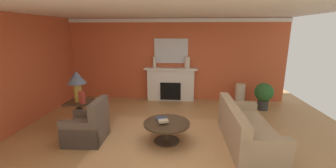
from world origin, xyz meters
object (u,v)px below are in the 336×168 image
at_px(armchair_near_window, 88,128).
at_px(vase_mantel_right, 187,63).
at_px(potted_plant, 264,94).
at_px(fireplace, 171,85).
at_px(table_lamp, 77,80).
at_px(coffee_table, 167,127).
at_px(vase_on_side_table, 82,97).
at_px(vase_tall_corner, 240,94).
at_px(side_table, 80,113).
at_px(sofa, 246,131).
at_px(vase_mantel_left, 154,62).
at_px(mantel_mirror, 171,51).

relative_size(armchair_near_window, vase_mantel_right, 2.51).
distance_m(vase_mantel_right, potted_plant, 2.58).
bearing_deg(fireplace, vase_mantel_right, -5.12).
bearing_deg(table_lamp, coffee_table, -12.97).
height_order(vase_on_side_table, vase_tall_corner, vase_on_side_table).
bearing_deg(vase_on_side_table, coffee_table, -10.67).
relative_size(coffee_table, side_table, 1.43).
relative_size(side_table, vase_tall_corner, 1.01).
distance_m(armchair_near_window, table_lamp, 1.20).
relative_size(sofa, armchair_near_window, 2.23).
height_order(vase_mantel_left, potted_plant, vase_mantel_left).
distance_m(armchair_near_window, vase_mantel_left, 3.38).
distance_m(table_lamp, vase_on_side_table, 0.43).
height_order(sofa, vase_tall_corner, sofa).
relative_size(table_lamp, vase_mantel_left, 1.99).
bearing_deg(sofa, vase_mantel_left, 129.25).
xyz_separation_m(coffee_table, vase_mantel_right, (0.42, 2.94, 1.00)).
bearing_deg(coffee_table, armchair_near_window, -176.48).
height_order(vase_mantel_left, vase_on_side_table, vase_mantel_left).
relative_size(vase_mantel_right, vase_tall_corner, 0.55).
bearing_deg(potted_plant, side_table, -160.45).
bearing_deg(mantel_mirror, vase_tall_corner, -10.39).
height_order(table_lamp, vase_tall_corner, table_lamp).
xyz_separation_m(mantel_mirror, vase_on_side_table, (-1.91, -2.72, -0.86)).
bearing_deg(mantel_mirror, coffee_table, -87.66).
bearing_deg(vase_mantel_right, vase_tall_corner, -8.17).
bearing_deg(vase_on_side_table, mantel_mirror, 54.91).
bearing_deg(potted_plant, sofa, -115.95).
height_order(coffee_table, vase_mantel_left, vase_mantel_left).
relative_size(side_table, table_lamp, 0.93).
distance_m(mantel_mirror, coffee_table, 3.40).
distance_m(coffee_table, vase_mantel_right, 3.13).
bearing_deg(side_table, fireplace, 50.27).
xyz_separation_m(sofa, side_table, (-3.87, 0.46, 0.10)).
distance_m(vase_mantel_right, vase_tall_corner, 2.02).
bearing_deg(vase_tall_corner, vase_on_side_table, -151.29).
bearing_deg(mantel_mirror, fireplace, -90.00).
distance_m(fireplace, potted_plant, 2.98).
distance_m(sofa, vase_mantel_left, 3.87).
bearing_deg(mantel_mirror, vase_mantel_left, -162.82).
xyz_separation_m(fireplace, coffee_table, (0.13, -2.99, -0.21)).
relative_size(fireplace, coffee_table, 1.80).
distance_m(vase_mantel_left, vase_tall_corner, 3.02).
bearing_deg(coffee_table, sofa, 1.56).
bearing_deg(sofa, armchair_near_window, -177.45).
bearing_deg(mantel_mirror, potted_plant, -16.27).
bearing_deg(potted_plant, coffee_table, -140.69).
bearing_deg(armchair_near_window, fireplace, 62.70).
xyz_separation_m(side_table, vase_on_side_table, (0.15, -0.12, 0.44)).
distance_m(table_lamp, potted_plant, 5.31).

